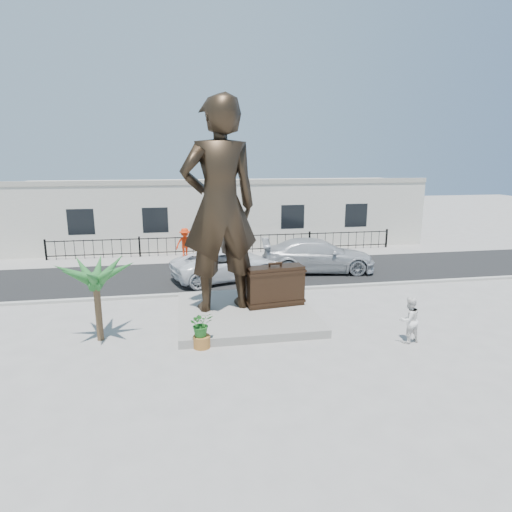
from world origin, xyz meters
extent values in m
plane|color=#9E9991|center=(0.00, 0.00, 0.00)|extent=(100.00, 100.00, 0.00)
cube|color=black|center=(0.00, 8.00, 0.01)|extent=(40.00, 7.00, 0.01)
cube|color=#A5A399|center=(0.00, 4.50, 0.06)|extent=(40.00, 0.25, 0.12)
cube|color=#9E9991|center=(0.00, 12.00, 0.01)|extent=(40.00, 2.50, 0.02)
cube|color=gray|center=(-0.50, 1.50, 0.15)|extent=(5.20, 5.20, 0.30)
cube|color=black|center=(0.00, 12.80, 0.60)|extent=(22.00, 0.10, 1.20)
cube|color=silver|center=(0.00, 17.00, 2.20)|extent=(28.00, 7.00, 4.40)
imported|color=black|center=(-1.41, 1.85, 4.30)|extent=(3.22, 2.42, 8.00)
cube|color=black|center=(0.73, 1.77, 1.10)|extent=(2.35, 1.02, 1.60)
imported|color=white|center=(4.53, -1.80, 0.79)|extent=(0.88, 0.75, 1.59)
imported|color=white|center=(-0.69, 6.89, 0.78)|extent=(6.03, 4.04, 1.54)
imported|color=#ACAEB1|center=(4.39, 7.57, 0.89)|extent=(6.38, 3.32, 1.77)
imported|color=red|center=(-2.69, 11.94, 0.95)|extent=(1.35, 1.02, 1.86)
cylinder|color=#9F632A|center=(-2.33, -1.04, 0.20)|extent=(0.56, 0.56, 0.40)
imported|color=#216520|center=(-2.33, -1.04, 0.82)|extent=(0.86, 0.78, 0.84)
camera|label=1|loc=(-2.81, -14.16, 6.09)|focal=30.00mm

